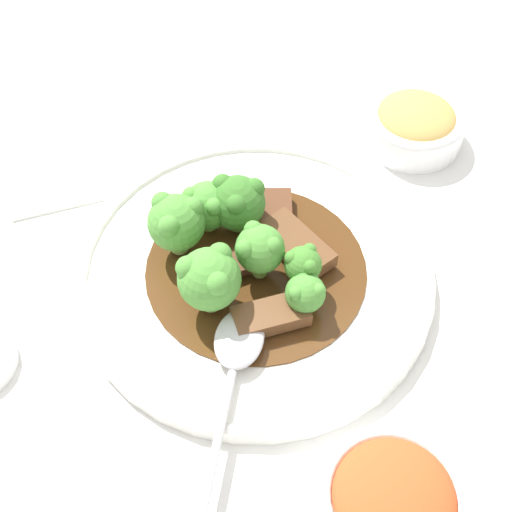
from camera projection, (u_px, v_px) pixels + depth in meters
The scene contains 17 objects.
ground_plane at pixel (256, 279), 0.65m from camera, with size 4.00×4.00×0.00m, color white.
main_plate at pixel (256, 272), 0.64m from camera, with size 0.32×0.32×0.02m.
beef_strip_0 at pixel (271, 316), 0.59m from camera, with size 0.04×0.07×0.01m.
beef_strip_1 at pixel (298, 247), 0.64m from camera, with size 0.08×0.05×0.01m.
beef_strip_2 at pixel (216, 270), 0.62m from camera, with size 0.03×0.06×0.01m.
beef_strip_3 at pixel (271, 215), 0.66m from camera, with size 0.07×0.06×0.01m.
broccoli_floret_0 at pixel (303, 264), 0.60m from camera, with size 0.03×0.03×0.05m.
broccoli_floret_1 at pixel (257, 250), 0.60m from camera, with size 0.04×0.04×0.05m.
broccoli_floret_2 at pixel (176, 222), 0.62m from camera, with size 0.05×0.05×0.06m.
broccoli_floret_3 at pixel (208, 205), 0.64m from camera, with size 0.04×0.04×0.05m.
broccoli_floret_4 at pixel (305, 292), 0.59m from camera, with size 0.03×0.03×0.04m.
broccoli_floret_5 at pixel (237, 202), 0.64m from camera, with size 0.05×0.05×0.06m.
broccoli_floret_6 at pixel (209, 278), 0.58m from camera, with size 0.05×0.05×0.06m.
serving_spoon at pixel (234, 363), 0.57m from camera, with size 0.19×0.15×0.01m.
side_bowl_kimchi at pixel (391, 504), 0.49m from camera, with size 0.11×0.11×0.06m.
side_bowl_appetizer at pixel (415, 124), 0.74m from camera, with size 0.10×0.10×0.05m.
paper_napkin at pixel (48, 165), 0.73m from camera, with size 0.14×0.11×0.01m.
Camera 1 is at (0.34, -0.17, 0.53)m, focal length 50.00 mm.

